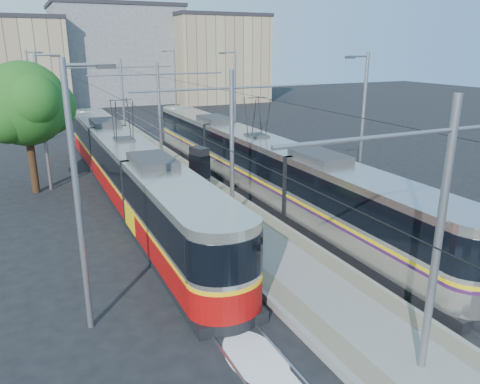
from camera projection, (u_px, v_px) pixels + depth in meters
ground at (330, 303)px, 15.75m from camera, size 160.00×160.00×0.00m
platform at (175, 177)px, 30.39m from camera, size 4.00×50.00×0.30m
tactile_strip_left at (153, 177)px, 29.75m from camera, size 0.70×50.00×0.01m
tactile_strip_right at (196, 172)px, 30.93m from camera, size 0.70×50.00×0.01m
rails at (175, 179)px, 30.43m from camera, size 8.71×70.00×0.03m
tram_left at (126, 168)px, 26.37m from camera, size 2.43×29.92×5.50m
tram_right at (256, 160)px, 27.46m from camera, size 2.43×31.84×5.50m
catenary at (188, 115)px, 26.63m from camera, size 9.20×70.00×7.00m
street_lamps at (155, 108)px, 32.64m from camera, size 15.18×38.22×8.00m
shelter at (200, 168)px, 26.82m from camera, size 0.98×1.28×2.51m
tree at (31, 105)px, 26.47m from camera, size 5.20×4.81×7.55m
building_left at (1, 64)px, 61.70m from camera, size 16.32×12.24×12.08m
building_centre at (117, 54)px, 71.34m from camera, size 18.36×14.28×14.22m
building_right at (217, 58)px, 72.05m from camera, size 14.28×10.20×12.94m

